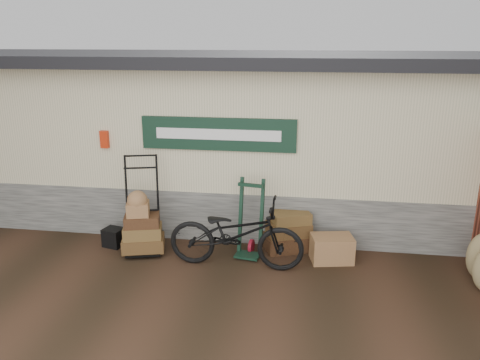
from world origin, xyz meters
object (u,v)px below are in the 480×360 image
green_barrow (250,218)px  bicycle (236,230)px  black_trunk (114,237)px  suitcase_stack (289,231)px  porter_trolley (142,204)px  wicker_hamper (332,249)px

green_barrow → bicycle: bearing=-100.4°
green_barrow → black_trunk: green_barrow is taller
green_barrow → suitcase_stack: (0.62, 0.30, -0.31)m
porter_trolley → black_trunk: bearing=161.2°
suitcase_stack → bicycle: bicycle is taller
suitcase_stack → wicker_hamper: (0.72, -0.33, -0.13)m
porter_trolley → green_barrow: bearing=-13.1°
porter_trolley → suitcase_stack: bearing=-6.7°
wicker_hamper → black_trunk: (-3.73, 0.02, -0.05)m
green_barrow → porter_trolley: bearing=-168.2°
suitcase_stack → porter_trolley: bearing=-171.8°
porter_trolley → suitcase_stack: porter_trolley is taller
wicker_hamper → suitcase_stack: bearing=155.2°
suitcase_stack → wicker_hamper: 0.80m
green_barrow → wicker_hamper: (1.34, -0.03, -0.44)m
green_barrow → bicycle: size_ratio=0.61×
black_trunk → suitcase_stack: bearing=5.9°
bicycle → suitcase_stack: bearing=-45.3°
black_trunk → bicycle: (2.22, -0.43, 0.46)m
black_trunk → wicker_hamper: bearing=-0.3°
green_barrow → black_trunk: 2.44m
suitcase_stack → bicycle: (-0.79, -0.75, 0.28)m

